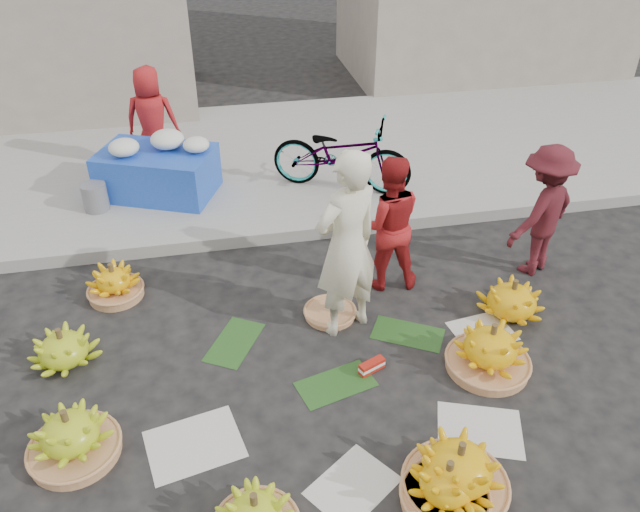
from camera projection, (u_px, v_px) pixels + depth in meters
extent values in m
plane|color=black|center=(342.00, 366.00, 5.47)|extent=(80.00, 80.00, 0.00)
cube|color=gray|center=(299.00, 230.00, 7.22)|extent=(40.00, 0.25, 0.15)
cube|color=gray|center=(275.00, 156.00, 8.93)|extent=(40.00, 4.00, 0.12)
cylinder|color=#AC7248|center=(75.00, 450.00, 4.67)|extent=(0.67, 0.67, 0.09)
cylinder|color=#49371D|center=(65.00, 417.00, 4.47)|extent=(0.05, 0.05, 0.12)
cylinder|color=#49371D|center=(254.00, 501.00, 3.97)|extent=(0.05, 0.05, 0.12)
cylinder|color=#AC7248|center=(455.00, 486.00, 4.41)|extent=(0.74, 0.74, 0.09)
cylinder|color=#49371D|center=(462.00, 450.00, 4.19)|extent=(0.05, 0.05, 0.12)
cylinder|color=#AC7248|center=(444.00, 498.00, 4.33)|extent=(0.61, 0.61, 0.09)
cylinder|color=#49371D|center=(450.00, 469.00, 4.15)|extent=(0.05, 0.05, 0.12)
cylinder|color=#AC7248|center=(487.00, 364.00, 5.43)|extent=(0.72, 0.72, 0.09)
cylinder|color=#49371D|center=(494.00, 330.00, 5.22)|extent=(0.05, 0.05, 0.12)
cylinder|color=#49371D|center=(515.00, 286.00, 5.88)|extent=(0.05, 0.05, 0.12)
cylinder|color=#49371D|center=(59.00, 335.00, 5.35)|extent=(0.05, 0.05, 0.12)
cylinder|color=#AC7248|center=(116.00, 292.00, 6.28)|extent=(0.54, 0.54, 0.09)
cylinder|color=#49371D|center=(111.00, 269.00, 6.12)|extent=(0.05, 0.05, 0.12)
cylinder|color=#AC7248|center=(330.00, 313.00, 6.04)|extent=(0.54, 0.54, 0.06)
cube|color=#AE1F12|center=(372.00, 366.00, 5.40)|extent=(0.25, 0.17, 0.10)
imported|color=#ECE8C7|center=(347.00, 246.00, 5.42)|extent=(0.78, 0.67, 1.81)
imported|color=red|center=(388.00, 223.00, 6.12)|extent=(0.74, 0.61, 1.42)
imported|color=maroon|center=(542.00, 211.00, 6.32)|extent=(1.06, 0.90, 1.42)
cube|color=#1C44B9|center=(158.00, 173.00, 7.73)|extent=(1.58, 1.31, 0.56)
ellipsoid|color=silver|center=(124.00, 148.00, 7.41)|extent=(0.36, 0.36, 0.20)
ellipsoid|color=silver|center=(167.00, 140.00, 7.58)|extent=(0.41, 0.41, 0.22)
ellipsoid|color=silver|center=(196.00, 145.00, 7.51)|extent=(0.32, 0.32, 0.17)
cylinder|color=slate|center=(95.00, 197.00, 7.44)|extent=(0.30, 0.30, 0.34)
imported|color=red|center=(152.00, 120.00, 8.08)|extent=(0.74, 0.54, 1.39)
imported|color=gray|center=(341.00, 154.00, 7.74)|extent=(1.33, 1.86, 0.93)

